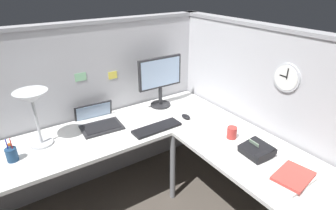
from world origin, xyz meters
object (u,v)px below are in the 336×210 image
at_px(desk_lamp_dome, 32,102).
at_px(wall_clock, 287,78).
at_px(monitor, 160,78).
at_px(office_phone, 257,151).
at_px(pen_cup, 12,154).
at_px(keyboard, 157,128).
at_px(book_stack, 291,178).
at_px(laptop, 98,121).
at_px(coffee_mug, 232,133).
at_px(computer_mouse, 186,117).

distance_m(desk_lamp_dome, wall_clock, 1.88).
relative_size(monitor, office_phone, 2.31).
xyz_separation_m(pen_cup, office_phone, (1.49, -0.92, -0.02)).
bearing_deg(wall_clock, desk_lamp_dome, 150.05).
bearing_deg(keyboard, book_stack, -71.11).
bearing_deg(pen_cup, keyboard, -10.12).
xyz_separation_m(office_phone, book_stack, (-0.03, -0.30, -0.02)).
xyz_separation_m(keyboard, office_phone, (0.41, -0.73, 0.03)).
bearing_deg(wall_clock, pen_cup, 155.77).
relative_size(laptop, wall_clock, 1.83).
relative_size(laptop, desk_lamp_dome, 0.90).
distance_m(pen_cup, book_stack, 1.90).
xyz_separation_m(keyboard, coffee_mug, (0.43, -0.45, 0.04)).
height_order(office_phone, book_stack, office_phone).
distance_m(monitor, computer_mouse, 0.45).
height_order(monitor, computer_mouse, monitor).
relative_size(computer_mouse, coffee_mug, 1.08).
xyz_separation_m(office_phone, wall_clock, (0.35, 0.09, 0.47)).
distance_m(monitor, book_stack, 1.44).
height_order(monitor, book_stack, monitor).
bearing_deg(monitor, laptop, -179.64).
height_order(laptop, wall_clock, wall_clock).
relative_size(office_phone, book_stack, 0.72).
relative_size(pen_cup, wall_clock, 0.82).
height_order(office_phone, wall_clock, wall_clock).
distance_m(keyboard, wall_clock, 1.10).
bearing_deg(laptop, monitor, 0.36).
xyz_separation_m(monitor, book_stack, (0.09, -1.41, -0.27)).
height_order(monitor, desk_lamp_dome, monitor).
bearing_deg(office_phone, book_stack, -96.52).
relative_size(pen_cup, office_phone, 0.83).
height_order(pen_cup, book_stack, pen_cup).
xyz_separation_m(pen_cup, book_stack, (1.45, -1.23, -0.03)).
bearing_deg(coffee_mug, wall_clock, -28.58).
relative_size(keyboard, pen_cup, 2.39).
bearing_deg(laptop, office_phone, -54.51).
relative_size(pen_cup, coffee_mug, 1.88).
bearing_deg(office_phone, monitor, 96.63).
bearing_deg(pen_cup, coffee_mug, -23.24).
bearing_deg(office_phone, pen_cup, 148.22).
xyz_separation_m(desk_lamp_dome, office_phone, (1.27, -1.03, -0.33)).
relative_size(monitor, computer_mouse, 4.81).
bearing_deg(computer_mouse, desk_lamp_dome, 166.74).
distance_m(computer_mouse, desk_lamp_dome, 1.27).
height_order(desk_lamp_dome, book_stack, desk_lamp_dome).
bearing_deg(keyboard, coffee_mug, -47.66).
bearing_deg(book_stack, coffee_mug, 84.49).
distance_m(laptop, wall_clock, 1.59).
bearing_deg(wall_clock, office_phone, -164.82).
xyz_separation_m(desk_lamp_dome, wall_clock, (1.62, -0.93, 0.14)).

